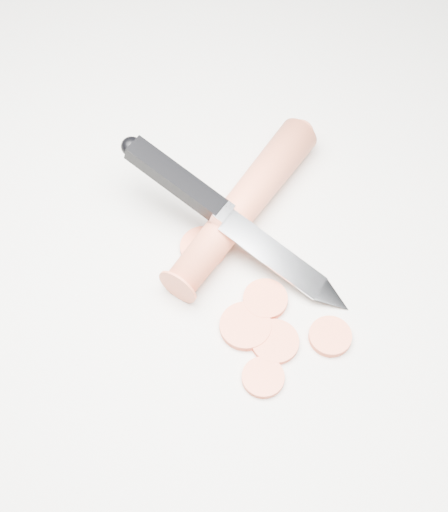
{
  "coord_description": "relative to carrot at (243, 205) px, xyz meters",
  "views": [
    {
      "loc": [
        -0.05,
        -0.31,
        0.51
      ],
      "look_at": [
        -0.02,
        -0.0,
        0.02
      ],
      "focal_mm": 50.0,
      "sensor_mm": 36.0,
      "label": 1
    }
  ],
  "objects": [
    {
      "name": "kitchen_knife",
      "position": [
        -0.01,
        -0.03,
        0.02
      ],
      "size": [
        0.19,
        0.16,
        0.07
      ],
      "primitive_type": null,
      "color": "silver",
      "rests_on": "ground"
    },
    {
      "name": "carrot_slice_0",
      "position": [
        0.01,
        -0.08,
        -0.01
      ],
      "size": [
        0.04,
        0.04,
        0.01
      ],
      "primitive_type": "cylinder",
      "color": "#ED643D",
      "rests_on": "ground"
    },
    {
      "name": "ground",
      "position": [
        0.0,
        -0.05,
        -0.02
      ],
      "size": [
        2.4,
        2.4,
        0.0
      ],
      "primitive_type": "plane",
      "color": "beige",
      "rests_on": "ground"
    },
    {
      "name": "carrot_slice_2",
      "position": [
        0.06,
        -0.12,
        -0.01
      ],
      "size": [
        0.03,
        0.03,
        0.01
      ],
      "primitive_type": "cylinder",
      "color": "#ED643D",
      "rests_on": "ground"
    },
    {
      "name": "carrot_slice_3",
      "position": [
        0.0,
        -0.15,
        -0.02
      ],
      "size": [
        0.03,
        0.03,
        0.01
      ],
      "primitive_type": "cylinder",
      "color": "#ED643D",
      "rests_on": "ground"
    },
    {
      "name": "carrot_slice_5",
      "position": [
        -0.01,
        -0.11,
        -0.01
      ],
      "size": [
        0.04,
        0.04,
        0.01
      ],
      "primitive_type": "cylinder",
      "color": "#ED643D",
      "rests_on": "ground"
    },
    {
      "name": "carrot_slice_4",
      "position": [
        0.01,
        -0.12,
        -0.02
      ],
      "size": [
        0.04,
        0.04,
        0.01
      ],
      "primitive_type": "cylinder",
      "color": "#ED643D",
      "rests_on": "ground"
    },
    {
      "name": "carrot_slice_1",
      "position": [
        -0.04,
        -0.03,
        -0.01
      ],
      "size": [
        0.04,
        0.04,
        0.01
      ],
      "primitive_type": "cylinder",
      "color": "#ED643D",
      "rests_on": "ground"
    },
    {
      "name": "carrot",
      "position": [
        0.0,
        0.0,
        0.0
      ],
      "size": [
        0.14,
        0.17,
        0.03
      ],
      "primitive_type": "cylinder",
      "rotation": [
        1.57,
        0.0,
        -0.66
      ],
      "color": "#E1603C",
      "rests_on": "ground"
    }
  ]
}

